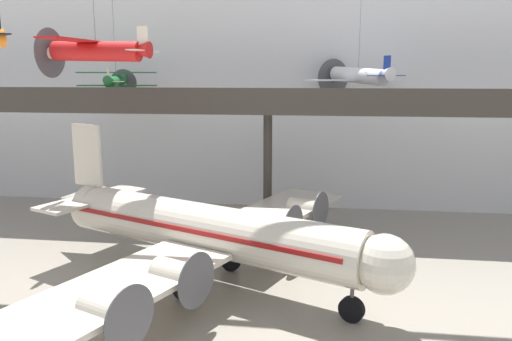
{
  "coord_description": "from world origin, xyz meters",
  "views": [
    {
      "loc": [
        4.44,
        -15.04,
        12.1
      ],
      "look_at": [
        1.32,
        7.8,
        7.66
      ],
      "focal_mm": 35.0,
      "sensor_mm": 36.0,
      "label": 1
    }
  ],
  "objects_px": {
    "suspended_plane_green_biplane": "(116,81)",
    "suspended_plane_white_twin": "(358,76)",
    "airliner_silver_main": "(203,230)",
    "suspended_plane_red_highwing": "(96,50)"
  },
  "relations": [
    {
      "from": "suspended_plane_green_biplane",
      "to": "suspended_plane_red_highwing",
      "type": "xyz_separation_m",
      "value": [
        3.02,
        -9.95,
        2.01
      ]
    },
    {
      "from": "suspended_plane_white_twin",
      "to": "suspended_plane_red_highwing",
      "type": "xyz_separation_m",
      "value": [
        -17.09,
        -10.52,
        1.62
      ]
    },
    {
      "from": "airliner_silver_main",
      "to": "suspended_plane_white_twin",
      "type": "bearing_deg",
      "value": 79.9
    },
    {
      "from": "airliner_silver_main",
      "to": "suspended_plane_green_biplane",
      "type": "distance_m",
      "value": 19.3
    },
    {
      "from": "suspended_plane_green_biplane",
      "to": "suspended_plane_red_highwing",
      "type": "bearing_deg",
      "value": -171.94
    },
    {
      "from": "airliner_silver_main",
      "to": "suspended_plane_green_biplane",
      "type": "bearing_deg",
      "value": 151.11
    },
    {
      "from": "airliner_silver_main",
      "to": "suspended_plane_red_highwing",
      "type": "relative_size",
      "value": 3.01
    },
    {
      "from": "airliner_silver_main",
      "to": "suspended_plane_green_biplane",
      "type": "height_order",
      "value": "suspended_plane_green_biplane"
    },
    {
      "from": "airliner_silver_main",
      "to": "suspended_plane_red_highwing",
      "type": "xyz_separation_m",
      "value": [
        -7.64,
        3.8,
        10.34
      ]
    },
    {
      "from": "suspended_plane_green_biplane",
      "to": "suspended_plane_white_twin",
      "type": "xyz_separation_m",
      "value": [
        20.12,
        0.56,
        0.4
      ]
    }
  ]
}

